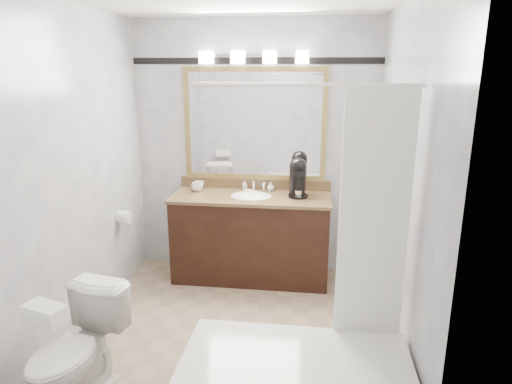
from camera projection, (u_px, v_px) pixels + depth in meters
The scene contains 15 objects.
room at pixel (231, 181), 3.30m from camera, with size 2.42×2.62×2.52m.
vanity at pixel (251, 235), 4.49m from camera, with size 1.53×0.58×0.97m.
mirror at pixel (255, 125), 4.46m from camera, with size 1.40×0.04×1.10m.
vanity_light_bar at pixel (254, 57), 4.24m from camera, with size 1.02×0.14×0.12m.
accent_stripe at pixel (255, 61), 4.31m from camera, with size 2.40×0.01×0.06m, color black.
bathtub at pixel (300, 384), 2.63m from camera, with size 1.30×0.75×1.96m.
tp_roll at pixel (124, 217), 4.22m from camera, with size 0.12×0.12×0.11m, color white.
toilet at pixel (75, 353), 2.79m from camera, with size 0.40×0.70×0.72m, color white.
tissue_box at pixel (45, 313), 2.46m from camera, with size 0.23×0.12×0.09m, color white.
coffee_maker at pixel (298, 176), 4.33m from camera, with size 0.19×0.24×0.37m.
cup_left at pixel (197, 187), 4.53m from camera, with size 0.11×0.11×0.09m, color white.
cup_right at pixel (199, 186), 4.57m from camera, with size 0.09×0.09×0.09m, color white.
soap_bottle_a at pixel (245, 186), 4.56m from camera, with size 0.04×0.04×0.10m, color white.
soap_bottle_b at pixel (271, 187), 4.54m from camera, with size 0.07×0.07×0.09m, color white.
soap_bar at pixel (249, 191), 4.49m from camera, with size 0.08×0.05×0.03m, color beige.
Camera 1 is at (0.60, -3.15, 2.05)m, focal length 32.00 mm.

